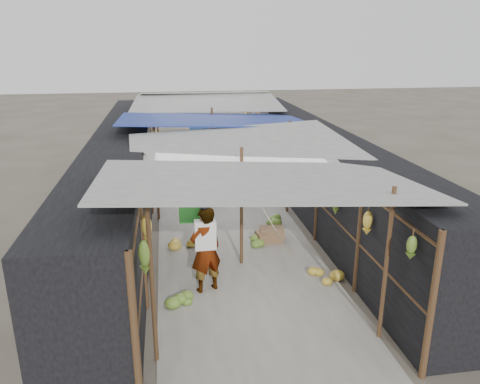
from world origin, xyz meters
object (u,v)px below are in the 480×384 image
crate_near (266,237)px  black_basin (247,199)px  shopper_blue (198,157)px  vendor_elderly (206,250)px  vendor_seated (259,165)px

crate_near → black_basin: 3.03m
black_basin → shopper_blue: size_ratio=0.41×
crate_near → shopper_blue: (-1.18, 5.87, 0.61)m
crate_near → vendor_elderly: 2.73m
black_basin → shopper_blue: 3.18m
crate_near → vendor_seated: 5.63m
crate_near → vendor_seated: (0.94, 5.55, 0.33)m
vendor_elderly → vendor_seated: bearing=-130.9°
black_basin → vendor_elderly: 5.42m
black_basin → crate_near: bearing=-91.2°
crate_near → shopper_blue: bearing=93.1°
shopper_blue → black_basin: bearing=-94.4°
vendor_elderly → shopper_blue: (0.44, 7.94, -0.12)m
crate_near → vendor_seated: vendor_seated is taller
crate_near → black_basin: size_ratio=0.73×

